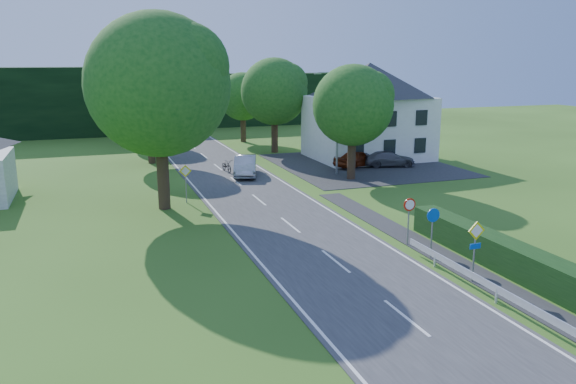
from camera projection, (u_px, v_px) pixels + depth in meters
name	position (u px, v px, depth m)	size (l,w,h in m)	color
road	(279.00, 216.00, 32.53)	(7.00, 80.00, 0.04)	#363538
parking_pad	(362.00, 165.00, 48.36)	(14.00, 16.00, 0.04)	#262628
line_edge_left	(224.00, 221.00, 31.46)	(0.12, 80.00, 0.01)	white
line_edge_right	(330.00, 211.00, 33.58)	(0.12, 80.00, 0.01)	white
line_centre	(279.00, 216.00, 32.52)	(0.12, 80.00, 0.01)	white
tree_main	(160.00, 113.00, 32.91)	(9.40, 9.40, 11.64)	#174D17
tree_left_far	(149.00, 114.00, 48.26)	(7.00, 7.00, 8.58)	#174D17
tree_right_far	(274.00, 106.00, 53.94)	(7.40, 7.40, 9.09)	#174D17
tree_left_back	(142.00, 106.00, 59.48)	(6.60, 6.60, 8.07)	#174D17
tree_right_back	(243.00, 107.00, 61.13)	(6.20, 6.20, 7.56)	#174D17
tree_right_mid	(352.00, 123.00, 41.65)	(7.00, 7.00, 8.58)	#174D17
treeline_right	(227.00, 100.00, 76.52)	(30.00, 5.00, 7.00)	black
house_white	(369.00, 110.00, 50.75)	(10.60, 8.40, 8.60)	white
streetlight	(336.00, 118.00, 43.30)	(2.03, 0.18, 8.00)	gray
sign_priority_right	(476.00, 240.00, 22.50)	(0.78, 0.09, 2.59)	gray
sign_roundabout	(433.00, 223.00, 25.28)	(0.64, 0.08, 2.37)	gray
sign_speed_limit	(409.00, 210.00, 27.08)	(0.64, 0.11, 2.37)	gray
sign_priority_left	(186.00, 176.00, 35.24)	(0.78, 0.09, 2.44)	gray
moving_car	(245.00, 166.00, 43.58)	(1.65, 4.74, 1.56)	#A2A3A7
motorcycle	(227.00, 166.00, 45.13)	(0.67, 1.93, 1.01)	black
parked_car_red	(356.00, 158.00, 47.21)	(1.71, 4.25, 1.45)	#65220B
parked_car_silver_a	(342.00, 150.00, 51.84)	(1.51, 4.33, 1.43)	silver
parked_car_grey	(389.00, 159.00, 47.44)	(1.79, 4.40, 1.28)	#515156
parked_car_silver_b	(391.00, 152.00, 49.95)	(2.51, 5.45, 1.51)	#B6B6BD
parasol	(356.00, 151.00, 49.15)	(2.17, 2.21, 1.99)	red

